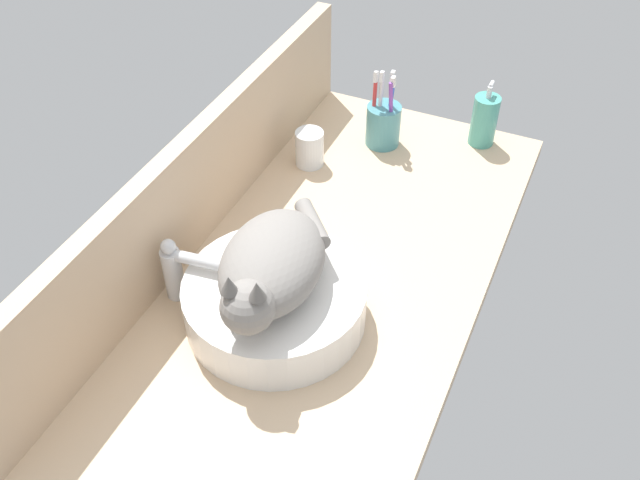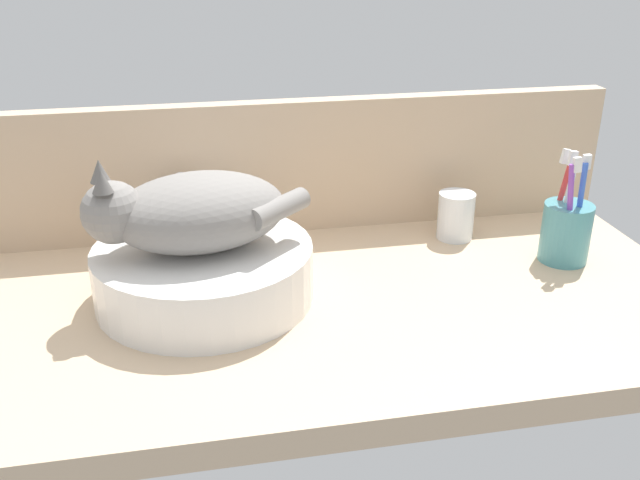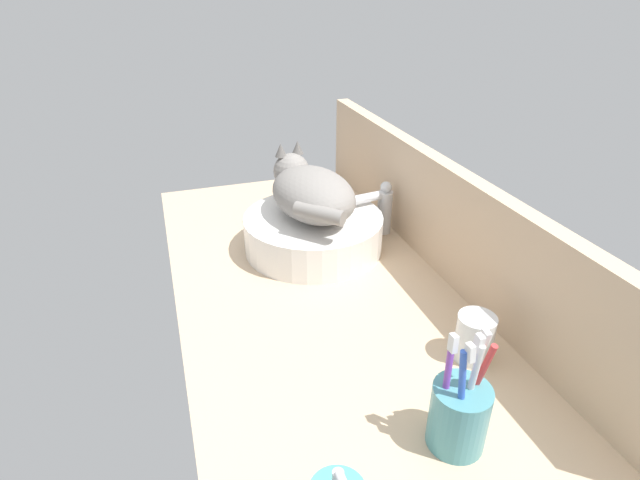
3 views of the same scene
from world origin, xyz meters
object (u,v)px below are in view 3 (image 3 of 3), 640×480
(sink_basin, at_px, (313,232))
(faucet, at_px, (381,206))
(cat, at_px, (310,191))
(water_glass, at_px, (474,340))
(toothbrush_cup, at_px, (459,414))

(sink_basin, xyz_separation_m, faucet, (-0.02, 0.18, 0.03))
(cat, relative_size, water_glass, 3.86)
(faucet, relative_size, toothbrush_cup, 0.73)
(water_glass, bearing_deg, toothbrush_cup, -40.26)
(cat, relative_size, faucet, 2.38)
(cat, xyz_separation_m, water_glass, (0.46, 0.14, -0.11))
(sink_basin, height_order, cat, cat)
(sink_basin, distance_m, faucet, 0.19)
(cat, bearing_deg, sink_basin, 11.82)
(faucet, bearing_deg, sink_basin, -82.63)
(sink_basin, distance_m, toothbrush_cup, 0.59)
(toothbrush_cup, xyz_separation_m, water_glass, (-0.14, 0.12, -0.02))
(cat, bearing_deg, faucet, 93.14)
(toothbrush_cup, bearing_deg, cat, -177.97)
(toothbrush_cup, distance_m, water_glass, 0.19)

